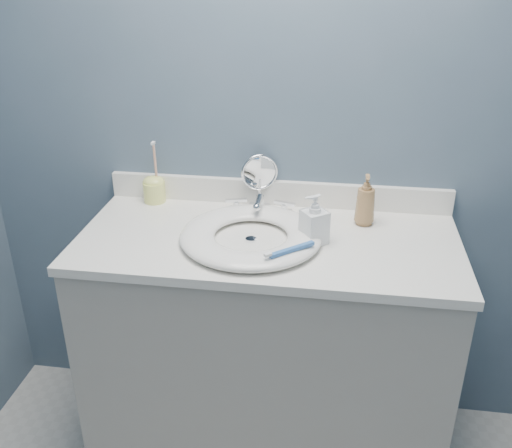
% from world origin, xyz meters
% --- Properties ---
extents(back_wall, '(2.20, 0.02, 2.40)m').
position_xyz_m(back_wall, '(0.00, 1.25, 1.20)').
color(back_wall, '#485B6D').
rests_on(back_wall, ground).
extents(vanity_cabinet, '(1.20, 0.55, 0.85)m').
position_xyz_m(vanity_cabinet, '(0.00, 0.97, 0.42)').
color(vanity_cabinet, '#A7A298').
rests_on(vanity_cabinet, ground).
extents(countertop, '(1.22, 0.57, 0.03)m').
position_xyz_m(countertop, '(0.00, 0.97, 0.86)').
color(countertop, white).
rests_on(countertop, vanity_cabinet).
extents(backsplash, '(1.22, 0.02, 0.09)m').
position_xyz_m(backsplash, '(0.00, 1.24, 0.93)').
color(backsplash, white).
rests_on(backsplash, countertop).
extents(basin, '(0.45, 0.45, 0.04)m').
position_xyz_m(basin, '(-0.05, 0.94, 0.90)').
color(basin, white).
rests_on(basin, countertop).
extents(drain, '(0.04, 0.04, 0.01)m').
position_xyz_m(drain, '(-0.05, 0.94, 0.88)').
color(drain, silver).
rests_on(drain, countertop).
extents(faucet, '(0.25, 0.13, 0.07)m').
position_xyz_m(faucet, '(-0.05, 1.14, 0.91)').
color(faucet, silver).
rests_on(faucet, countertop).
extents(makeup_mirror, '(0.13, 0.07, 0.20)m').
position_xyz_m(makeup_mirror, '(-0.06, 1.21, 0.99)').
color(makeup_mirror, silver).
rests_on(makeup_mirror, countertop).
extents(soap_bottle_amber, '(0.07, 0.07, 0.17)m').
position_xyz_m(soap_bottle_amber, '(0.31, 1.12, 0.97)').
color(soap_bottle_amber, '#9A7245').
rests_on(soap_bottle_amber, countertop).
extents(soap_bottle_clear, '(0.10, 0.10, 0.16)m').
position_xyz_m(soap_bottle_clear, '(0.15, 0.96, 0.96)').
color(soap_bottle_clear, white).
rests_on(soap_bottle_clear, countertop).
extents(toothbrush_holder, '(0.08, 0.08, 0.23)m').
position_xyz_m(toothbrush_holder, '(-0.44, 1.20, 0.93)').
color(toothbrush_holder, '#EFF47A').
rests_on(toothbrush_holder, countertop).
extents(toothbrush_lying, '(0.14, 0.12, 0.02)m').
position_xyz_m(toothbrush_lying, '(0.08, 0.82, 0.92)').
color(toothbrush_lying, '#3268B1').
rests_on(toothbrush_lying, basin).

